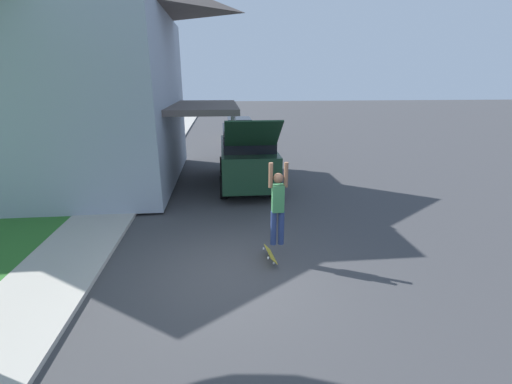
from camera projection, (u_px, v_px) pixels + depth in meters
ground_plane at (230, 275)px, 7.13m from camera, size 120.00×120.00×0.00m
sidewalk at (127, 190)px, 12.45m from camera, size 1.80×80.00×0.10m
house at (12, 56)px, 11.82m from camera, size 13.52×8.27×8.79m
lawn_tree_far at (103, 40)px, 13.01m from camera, size 5.15×5.15×7.82m
suv_parked at (247, 155)px, 12.88m from camera, size 2.05×5.57×2.80m
car_down_street at (239, 129)px, 23.06m from camera, size 1.87×4.57×1.43m
skateboarder at (278, 204)px, 7.27m from camera, size 0.41×0.21×1.84m
skateboard at (270, 254)px, 7.62m from camera, size 0.25×0.81×0.26m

